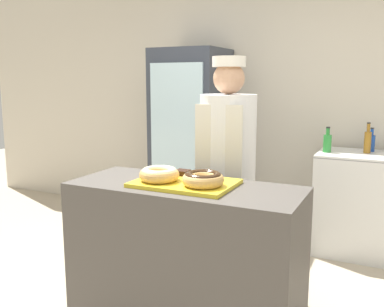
# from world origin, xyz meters

# --- Properties ---
(wall_back) EXTENTS (8.00, 0.06, 2.70)m
(wall_back) POSITION_xyz_m (0.00, 2.13, 1.35)
(wall_back) COLOR beige
(wall_back) RESTS_ON ground_plane
(display_counter) EXTENTS (1.43, 0.59, 0.93)m
(display_counter) POSITION_xyz_m (0.00, 0.00, 0.46)
(display_counter) COLOR #4C4742
(display_counter) RESTS_ON ground_plane
(serving_tray) EXTENTS (0.60, 0.42, 0.02)m
(serving_tray) POSITION_xyz_m (0.00, 0.00, 0.94)
(serving_tray) COLOR yellow
(serving_tray) RESTS_ON display_counter
(donut_light_glaze) EXTENTS (0.25, 0.25, 0.08)m
(donut_light_glaze) POSITION_xyz_m (-0.15, -0.06, 0.99)
(donut_light_glaze) COLOR tan
(donut_light_glaze) RESTS_ON serving_tray
(donut_chocolate_glaze) EXTENTS (0.25, 0.25, 0.08)m
(donut_chocolate_glaze) POSITION_xyz_m (0.15, -0.06, 0.99)
(donut_chocolate_glaze) COLOR tan
(donut_chocolate_glaze) RESTS_ON serving_tray
(brownie_back_left) EXTENTS (0.09, 0.09, 0.03)m
(brownie_back_left) POSITION_xyz_m (-0.10, 0.15, 0.97)
(brownie_back_left) COLOR black
(brownie_back_left) RESTS_ON serving_tray
(brownie_back_right) EXTENTS (0.09, 0.09, 0.03)m
(brownie_back_right) POSITION_xyz_m (0.10, 0.15, 0.97)
(brownie_back_right) COLOR black
(brownie_back_right) RESTS_ON serving_tray
(baker_person) EXTENTS (0.41, 0.41, 1.72)m
(baker_person) POSITION_xyz_m (0.04, 0.61, 0.90)
(baker_person) COLOR #4C4C51
(baker_person) RESTS_ON ground_plane
(beverage_fridge) EXTENTS (0.69, 0.67, 1.87)m
(beverage_fridge) POSITION_xyz_m (-0.80, 1.74, 0.94)
(beverage_fridge) COLOR #333842
(beverage_fridge) RESTS_ON ground_plane
(chest_freezer) EXTENTS (0.92, 0.59, 0.92)m
(chest_freezer) POSITION_xyz_m (0.97, 1.75, 0.46)
(chest_freezer) COLOR white
(chest_freezer) RESTS_ON ground_plane
(bottle_amber) EXTENTS (0.06, 0.06, 0.27)m
(bottle_amber) POSITION_xyz_m (0.92, 1.79, 1.02)
(bottle_amber) COLOR #99661E
(bottle_amber) RESTS_ON chest_freezer
(bottle_green) EXTENTS (0.07, 0.07, 0.23)m
(bottle_green) POSITION_xyz_m (0.59, 1.68, 1.01)
(bottle_green) COLOR #2D8C38
(bottle_green) RESTS_ON chest_freezer
(bottle_blue) EXTENTS (0.06, 0.06, 0.22)m
(bottle_blue) POSITION_xyz_m (0.94, 1.90, 1.00)
(bottle_blue) COLOR #1E4CB2
(bottle_blue) RESTS_ON chest_freezer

